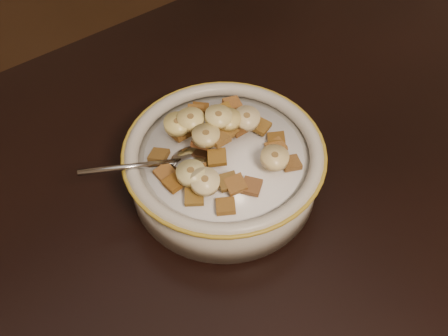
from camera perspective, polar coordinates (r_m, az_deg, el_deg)
table at (r=0.56m, az=-5.46°, el=-14.65°), size 1.43×0.95×0.04m
cereal_bowl at (r=0.59m, az=0.00°, el=-0.21°), size 0.22×0.22×0.05m
milk at (r=0.57m, az=0.00°, el=1.47°), size 0.18×0.18×0.00m
spoon at (r=0.56m, az=-3.48°, el=1.00°), size 0.06×0.06×0.01m
cereal_square_0 at (r=0.59m, az=4.20°, el=4.81°), size 0.03×0.03×0.01m
cereal_square_1 at (r=0.54m, az=-3.10°, el=-0.33°), size 0.03×0.03×0.01m
cereal_square_2 at (r=0.54m, az=-0.79°, el=1.22°), size 0.03×0.03×0.01m
cereal_square_3 at (r=0.56m, az=7.67°, el=0.57°), size 0.03×0.03×0.01m
cereal_square_4 at (r=0.53m, az=3.17°, el=-2.10°), size 0.03×0.03×0.01m
cereal_square_5 at (r=0.58m, az=5.99°, el=3.38°), size 0.03×0.03×0.01m
cereal_square_6 at (r=0.53m, az=0.47°, el=-1.56°), size 0.03×0.03×0.01m
cereal_square_7 at (r=0.62m, az=0.99°, el=7.34°), size 0.03×0.03×0.01m
cereal_square_8 at (r=0.57m, az=0.35°, el=4.30°), size 0.02×0.02×0.01m
cereal_square_9 at (r=0.59m, az=-5.13°, el=4.48°), size 0.03×0.03×0.01m
cereal_square_10 at (r=0.53m, az=1.36°, el=-1.88°), size 0.03×0.03×0.01m
cereal_square_11 at (r=0.55m, az=-0.59°, el=3.31°), size 0.02×0.02×0.01m
cereal_square_12 at (r=0.61m, az=-2.69°, el=6.80°), size 0.03×0.03×0.01m
cereal_square_13 at (r=0.58m, az=-0.18°, el=5.03°), size 0.02×0.02×0.01m
cereal_square_14 at (r=0.52m, az=0.20°, el=-4.38°), size 0.03×0.03×0.01m
cereal_square_15 at (r=0.57m, az=-7.46°, el=1.44°), size 0.03×0.03×0.01m
cereal_square_16 at (r=0.57m, az=5.96°, el=2.45°), size 0.03×0.02×0.01m
cereal_square_17 at (r=0.55m, az=-6.70°, el=-0.60°), size 0.02×0.02×0.01m
cereal_square_18 at (r=0.60m, az=-0.70°, el=6.18°), size 0.03×0.03×0.01m
cereal_square_19 at (r=0.53m, az=-3.42°, el=-3.29°), size 0.03×0.03×0.01m
cereal_square_20 at (r=0.61m, az=-3.27°, el=6.41°), size 0.03×0.03×0.01m
cereal_square_21 at (r=0.61m, az=-0.06°, el=6.59°), size 0.03×0.03×0.01m
cereal_square_22 at (r=0.58m, az=-5.05°, el=3.98°), size 0.02×0.02×0.01m
cereal_square_23 at (r=0.58m, az=1.70°, el=4.58°), size 0.02×0.02×0.01m
cereal_square_24 at (r=0.54m, az=-5.70°, el=-1.69°), size 0.02×0.02×0.01m
cereal_square_25 at (r=0.56m, az=-2.58°, el=3.13°), size 0.03×0.03×0.01m
banana_slice_0 at (r=0.57m, az=0.38°, el=5.58°), size 0.03×0.03×0.01m
banana_slice_1 at (r=0.54m, az=5.81°, el=1.19°), size 0.04×0.04×0.01m
banana_slice_2 at (r=0.57m, az=-5.36°, el=5.05°), size 0.04×0.04×0.01m
banana_slice_3 at (r=0.55m, az=-2.08°, el=3.73°), size 0.03×0.03×0.01m
banana_slice_4 at (r=0.52m, az=-2.19°, el=-1.56°), size 0.04×0.04×0.01m
banana_slice_5 at (r=0.57m, az=-3.83°, el=5.58°), size 0.04×0.04×0.01m
banana_slice_6 at (r=0.58m, az=2.61°, el=5.70°), size 0.04×0.04×0.02m
banana_slice_7 at (r=0.53m, az=-3.81°, el=-0.55°), size 0.04×0.04×0.01m
banana_slice_8 at (r=0.56m, az=-0.63°, el=5.87°), size 0.04×0.04×0.01m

